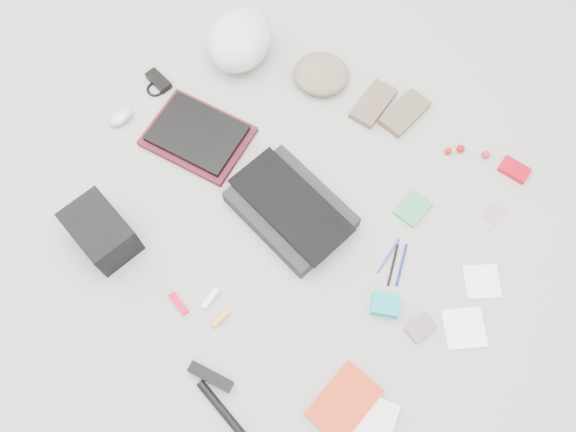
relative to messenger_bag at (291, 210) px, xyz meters
The scene contains 33 objects.
ground_plane 0.05m from the messenger_bag, 78.21° to the right, with size 4.00×4.00×0.00m, color gray.
messenger_bag is the anchor object (origin of this frame).
bag_flap 0.04m from the messenger_bag, ahead, with size 0.44×0.20×0.01m, color black.
laptop_sleeve 0.47m from the messenger_bag, 167.64° to the left, with size 0.37×0.27×0.03m, color #4D141F.
laptop 0.46m from the messenger_bag, 167.64° to the left, with size 0.32×0.23×0.02m, color black.
bike_helmet 0.73m from the messenger_bag, 135.10° to the left, with size 0.24×0.30×0.18m, color silver.
beanie 0.59m from the messenger_bag, 107.49° to the left, with size 0.22×0.21×0.08m, color #6F6650.
mitten_left 0.55m from the messenger_bag, 84.09° to the left, with size 0.10×0.20×0.03m, color brown.
mitten_right 0.60m from the messenger_bag, 72.42° to the left, with size 0.10×0.20×0.03m, color brown.
power_brick 0.76m from the messenger_bag, 161.95° to the left, with size 0.11×0.05×0.03m, color black.
cable_coil 0.75m from the messenger_bag, 164.32° to the left, with size 0.07×0.07×0.01m, color black.
mouse 0.76m from the messenger_bag, behind, with size 0.06×0.10×0.04m, color #AAA9BE.
camera_bag 0.65m from the messenger_bag, 141.91° to the right, with size 0.23×0.16×0.15m, color black.
multitool 0.50m from the messenger_bag, 109.52° to the right, with size 0.09×0.02×0.01m, color red.
toiletry_tube_white 0.41m from the messenger_bag, 101.48° to the right, with size 0.02×0.02×0.08m, color white.
toiletry_tube_orange 0.45m from the messenger_bag, 92.06° to the right, with size 0.02×0.02×0.07m, color orange.
u_lock 0.62m from the messenger_bag, 84.94° to the right, with size 0.15×0.04×0.03m, color black.
bike_pump 0.71m from the messenger_bag, 76.45° to the right, with size 0.03×0.03×0.28m, color black.
book_red 0.66m from the messenger_bag, 46.49° to the right, with size 0.14×0.22×0.02m, color red.
book_white 0.76m from the messenger_bag, 41.59° to the right, with size 0.12×0.18×0.02m, color beige.
notepad 0.44m from the messenger_bag, 31.34° to the left, with size 0.09×0.12×0.01m, color #37804B.
pen_blue 0.37m from the messenger_bag, ahead, with size 0.01×0.01×0.15m, color navy.
pen_black 0.40m from the messenger_bag, ahead, with size 0.01×0.01×0.16m, color black.
pen_navy 0.43m from the messenger_bag, ahead, with size 0.01×0.01×0.16m, color navy.
accordion_wallet 0.46m from the messenger_bag, 18.36° to the right, with size 0.09×0.07×0.04m, color #0499A8.
card_deck 0.59m from the messenger_bag, 14.93° to the right, with size 0.06×0.09×0.02m, color slate.
napkin_top 0.69m from the messenger_bag, ahead, with size 0.12×0.12×0.01m, color white.
napkin_bottom 0.70m from the messenger_bag, ahead, with size 0.13×0.13×0.01m, color white.
lollipop_a 0.63m from the messenger_bag, 51.92° to the left, with size 0.03×0.03×0.03m, color #A11706.
lollipop_b 0.68m from the messenger_bag, 51.16° to the left, with size 0.03×0.03×0.03m, color #A20314.
lollipop_c 0.76m from the messenger_bag, 46.79° to the left, with size 0.03×0.03×0.03m, color #AF142B.
altoids_tin 0.84m from the messenger_bag, 40.83° to the left, with size 0.11×0.07×0.02m, color #AC0619.
stamp_sheet 0.72m from the messenger_bag, 28.97° to the left, with size 0.06×0.07×0.00m, color #A37C92.
Camera 1 is at (0.37, -0.66, 1.83)m, focal length 35.00 mm.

